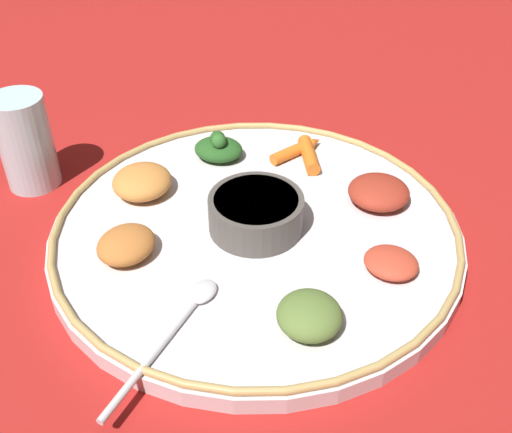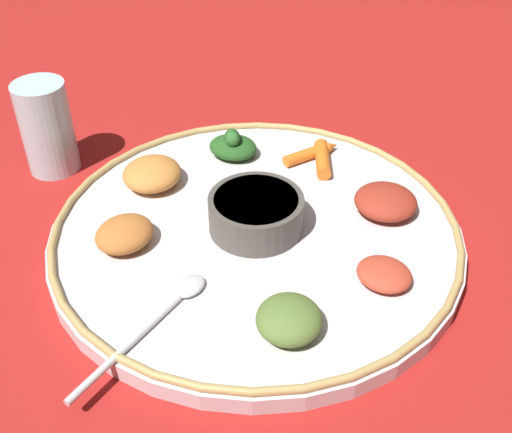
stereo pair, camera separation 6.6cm
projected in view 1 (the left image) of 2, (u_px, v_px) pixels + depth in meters
ground_plane at (256, 241)px, 0.69m from camera, size 2.40×2.40×0.00m
platter at (256, 234)px, 0.68m from camera, size 0.44×0.44×0.02m
platter_rim at (256, 225)px, 0.67m from camera, size 0.44×0.44×0.01m
center_bowl at (256, 212)px, 0.66m from camera, size 0.10×0.10×0.04m
spoon at (179, 322)px, 0.56m from camera, size 0.17×0.05×0.01m
greens_pile at (218, 148)px, 0.77m from camera, size 0.05×0.06×0.04m
carrot_near_spoon at (308, 152)px, 0.78m from camera, size 0.08×0.05×0.02m
carrot_outer at (296, 150)px, 0.78m from camera, size 0.07×0.06×0.01m
mound_berbere_red at (391, 263)px, 0.62m from camera, size 0.06×0.07×0.02m
mound_chickpea at (126, 245)px, 0.63m from camera, size 0.07×0.07×0.03m
mound_squash at (142, 182)px, 0.72m from camera, size 0.07×0.07×0.03m
mound_collards at (309, 315)px, 0.55m from camera, size 0.08×0.08×0.03m
mound_beet at (379, 192)px, 0.70m from camera, size 0.08×0.08×0.03m
drinking_glass at (27, 148)px, 0.74m from camera, size 0.06×0.06×0.12m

